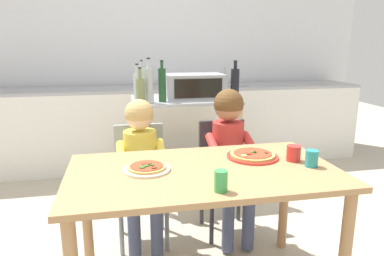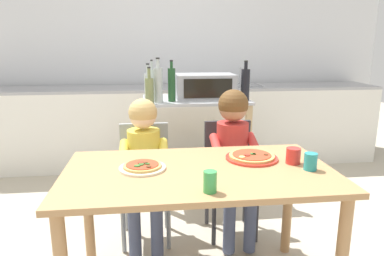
# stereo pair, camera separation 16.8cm
# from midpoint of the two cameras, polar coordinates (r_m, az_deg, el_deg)

# --- Properties ---
(ground_plane) EXTENTS (10.58, 10.58, 0.00)m
(ground_plane) POSITION_cam_midpoint_polar(r_m,az_deg,el_deg) (3.10, -4.48, -12.85)
(ground_plane) COLOR #B7AD99
(back_wall_tiled) EXTENTS (5.29, 0.12, 2.70)m
(back_wall_tiled) POSITION_cam_midpoint_polar(r_m,az_deg,el_deg) (4.41, -7.58, 13.07)
(back_wall_tiled) COLOR silver
(back_wall_tiled) RESTS_ON ground
(kitchen_counter) EXTENTS (4.76, 0.60, 1.10)m
(kitchen_counter) POSITION_cam_midpoint_polar(r_m,az_deg,el_deg) (4.11, -6.75, 0.38)
(kitchen_counter) COLOR silver
(kitchen_counter) RESTS_ON ground
(kitchen_island_cart) EXTENTS (0.94, 0.62, 0.89)m
(kitchen_island_cart) POSITION_cam_midpoint_polar(r_m,az_deg,el_deg) (3.28, -2.64, -0.31)
(kitchen_island_cart) COLOR #B7BABF
(kitchen_island_cart) RESTS_ON ground
(toaster_oven) EXTENTS (0.53, 0.36, 0.22)m
(toaster_oven) POSITION_cam_midpoint_polar(r_m,az_deg,el_deg) (3.22, -1.12, 6.78)
(toaster_oven) COLOR #999BA0
(toaster_oven) RESTS_ON kitchen_island_cart
(bottle_squat_spirits) EXTENTS (0.05, 0.05, 0.35)m
(bottle_squat_spirits) POSITION_cam_midpoint_polar(r_m,az_deg,el_deg) (3.07, -9.62, 6.88)
(bottle_squat_spirits) COLOR #ADB7B2
(bottle_squat_spirits) RESTS_ON kitchen_island_cart
(bottle_tall_green_wine) EXTENTS (0.07, 0.07, 0.32)m
(bottle_tall_green_wine) POSITION_cam_midpoint_polar(r_m,az_deg,el_deg) (3.17, -10.29, 6.68)
(bottle_tall_green_wine) COLOR #ADB7B2
(bottle_tall_green_wine) RESTS_ON kitchen_island_cart
(bottle_slim_sauce) EXTENTS (0.06, 0.06, 0.35)m
(bottle_slim_sauce) POSITION_cam_midpoint_polar(r_m,az_deg,el_deg) (3.02, -6.44, 7.00)
(bottle_slim_sauce) COLOR #1E4723
(bottle_slim_sauce) RESTS_ON kitchen_island_cart
(bottle_dark_olive_oil) EXTENTS (0.08, 0.08, 0.34)m
(bottle_dark_olive_oil) POSITION_cam_midpoint_polar(r_m,az_deg,el_deg) (3.13, 5.41, 7.15)
(bottle_dark_olive_oil) COLOR black
(bottle_dark_olive_oil) RESTS_ON kitchen_island_cart
(bottle_clear_vinegar) EXTENTS (0.07, 0.07, 0.30)m
(bottle_clear_vinegar) POSITION_cam_midpoint_polar(r_m,az_deg,el_deg) (2.91, -9.96, 5.95)
(bottle_clear_vinegar) COLOR olive
(bottle_clear_vinegar) RESTS_ON kitchen_island_cart
(bottle_brown_beer) EXTENTS (0.07, 0.07, 0.37)m
(bottle_brown_beer) POSITION_cam_midpoint_polar(r_m,az_deg,el_deg) (2.96, -8.58, 6.90)
(bottle_brown_beer) COLOR #ADB7B2
(bottle_brown_beer) RESTS_ON kitchen_island_cart
(dining_table) EXTENTS (1.40, 0.78, 0.73)m
(dining_table) POSITION_cam_midpoint_polar(r_m,az_deg,el_deg) (1.89, -0.72, -9.57)
(dining_table) COLOR #AD7F51
(dining_table) RESTS_ON ground
(dining_chair_left) EXTENTS (0.36, 0.36, 0.81)m
(dining_chair_left) POSITION_cam_midpoint_polar(r_m,az_deg,el_deg) (2.52, -10.16, -7.44)
(dining_chair_left) COLOR gray
(dining_chair_left) RESTS_ON ground
(dining_chair_right) EXTENTS (0.36, 0.36, 0.81)m
(dining_chair_right) POSITION_cam_midpoint_polar(r_m,az_deg,el_deg) (2.62, 3.45, -6.49)
(dining_chair_right) COLOR #333338
(dining_chair_right) RESTS_ON ground
(child_in_yellow_shirt) EXTENTS (0.32, 0.42, 1.00)m
(child_in_yellow_shirt) POSITION_cam_midpoint_polar(r_m,az_deg,el_deg) (2.35, -10.24, -4.58)
(child_in_yellow_shirt) COLOR #424C6B
(child_in_yellow_shirt) RESTS_ON ground
(child_in_red_shirt) EXTENTS (0.32, 0.42, 1.05)m
(child_in_red_shirt) POSITION_cam_midpoint_polar(r_m,az_deg,el_deg) (2.44, 4.22, -2.68)
(child_in_red_shirt) COLOR #424C6B
(child_in_red_shirt) RESTS_ON ground
(pizza_plate_cream) EXTENTS (0.24, 0.24, 0.03)m
(pizza_plate_cream) POSITION_cam_midpoint_polar(r_m,az_deg,el_deg) (1.85, -9.91, -6.43)
(pizza_plate_cream) COLOR beige
(pizza_plate_cream) RESTS_ON dining_table
(pizza_plate_red_rimmed) EXTENTS (0.29, 0.29, 0.03)m
(pizza_plate_red_rimmed) POSITION_cam_midpoint_polar(r_m,az_deg,el_deg) (2.05, 7.42, -4.42)
(pizza_plate_red_rimmed) COLOR red
(pizza_plate_red_rimmed) RESTS_ON dining_table
(drinking_cup_teal) EXTENTS (0.07, 0.07, 0.09)m
(drinking_cup_teal) POSITION_cam_midpoint_polar(r_m,az_deg,el_deg) (1.95, 16.44, -4.76)
(drinking_cup_teal) COLOR teal
(drinking_cup_teal) RESTS_ON dining_table
(drinking_cup_red) EXTENTS (0.08, 0.08, 0.09)m
(drinking_cup_red) POSITION_cam_midpoint_polar(r_m,az_deg,el_deg) (2.02, 13.81, -4.01)
(drinking_cup_red) COLOR red
(drinking_cup_red) RESTS_ON dining_table
(drinking_cup_green) EXTENTS (0.06, 0.06, 0.10)m
(drinking_cup_green) POSITION_cam_midpoint_polar(r_m,az_deg,el_deg) (1.57, 1.60, -8.58)
(drinking_cup_green) COLOR green
(drinking_cup_green) RESTS_ON dining_table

